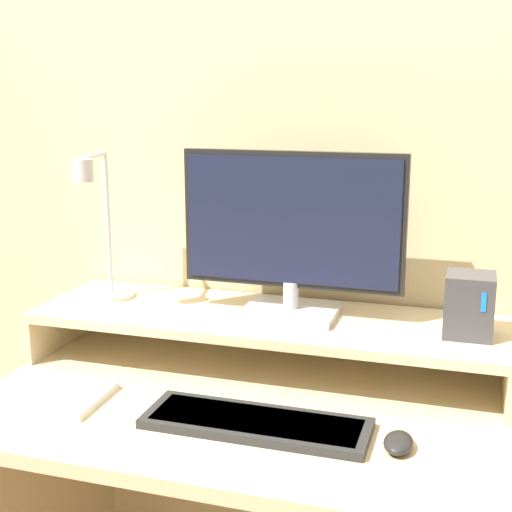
{
  "coord_description": "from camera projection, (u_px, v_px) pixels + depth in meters",
  "views": [
    {
      "loc": [
        0.45,
        -0.99,
        1.41
      ],
      "look_at": [
        0.02,
        0.39,
        1.07
      ],
      "focal_mm": 50.0,
      "sensor_mm": 36.0,
      "label": 1
    }
  ],
  "objects": [
    {
      "name": "desk",
      "position": [
        242.0,
        495.0,
        1.58
      ],
      "size": [
        1.11,
        0.71,
        0.77
      ],
      "color": "beige",
      "rests_on": "ground_plane"
    },
    {
      "name": "mouse",
      "position": [
        398.0,
        443.0,
        1.3
      ],
      "size": [
        0.05,
        0.09,
        0.03
      ],
      "color": "black",
      "rests_on": "desk"
    },
    {
      "name": "monitor_shelf",
      "position": [
        266.0,
        323.0,
        1.68
      ],
      "size": [
        1.11,
        0.34,
        0.13
      ],
      "color": "beige",
      "rests_on": "desk"
    },
    {
      "name": "desk_lamp",
      "position": [
        102.0,
        240.0,
        1.73
      ],
      "size": [
        0.12,
        0.24,
        0.37
      ],
      "color": "silver",
      "rests_on": "monitor_shelf"
    },
    {
      "name": "keyboard",
      "position": [
        256.0,
        423.0,
        1.39
      ],
      "size": [
        0.44,
        0.15,
        0.02
      ],
      "color": "#282828",
      "rests_on": "desk"
    },
    {
      "name": "monitor",
      "position": [
        292.0,
        233.0,
        1.63
      ],
      "size": [
        0.52,
        0.17,
        0.38
      ],
      "color": "#BCBCC1",
      "rests_on": "monitor_shelf"
    },
    {
      "name": "remote_control",
      "position": [
        90.0,
        400.0,
        1.49
      ],
      "size": [
        0.05,
        0.18,
        0.02
      ],
      "color": "white",
      "rests_on": "desk"
    },
    {
      "name": "wall_back",
      "position": [
        290.0,
        156.0,
        1.78
      ],
      "size": [
        6.0,
        0.05,
        2.5
      ],
      "color": "beige",
      "rests_on": "ground_plane"
    },
    {
      "name": "router_dock",
      "position": [
        469.0,
        305.0,
        1.52
      ],
      "size": [
        0.1,
        0.1,
        0.14
      ],
      "color": "#3D3D42",
      "rests_on": "monitor_shelf"
    }
  ]
}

